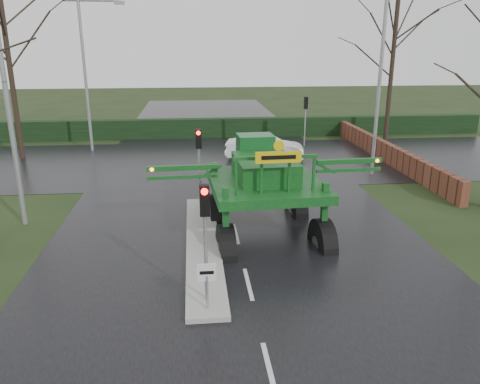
{
  "coord_description": "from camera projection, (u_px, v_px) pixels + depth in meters",
  "views": [
    {
      "loc": [
        -1.57,
        -12.71,
        7.01
      ],
      "look_at": [
        0.07,
        3.1,
        2.0
      ],
      "focal_mm": 35.0,
      "sensor_mm": 36.0,
      "label": 1
    }
  ],
  "objects": [
    {
      "name": "road_cross",
      "position": [
        218.0,
        161.0,
        29.49
      ],
      "size": [
        80.0,
        12.0,
        0.02
      ],
      "primitive_type": "cube",
      "color": "black",
      "rests_on": "ground"
    },
    {
      "name": "brick_wall",
      "position": [
        379.0,
        148.0,
        30.35
      ],
      "size": [
        0.4,
        20.0,
        1.2
      ],
      "primitive_type": "cube",
      "color": "#592D1E",
      "rests_on": "ground"
    },
    {
      "name": "median_island",
      "position": [
        203.0,
        244.0,
        17.01
      ],
      "size": [
        1.2,
        10.0,
        0.16
      ],
      "primitive_type": "cube",
      "color": "gray",
      "rests_on": "ground"
    },
    {
      "name": "crop_sprayer",
      "position": [
        225.0,
        186.0,
        16.13
      ],
      "size": [
        8.91,
        5.75,
        4.98
      ],
      "rotation": [
        0.0,
        0.0,
        0.05
      ],
      "color": "black",
      "rests_on": "ground"
    },
    {
      "name": "ground",
      "position": [
        248.0,
        284.0,
        14.32
      ],
      "size": [
        140.0,
        140.0,
        0.0
      ],
      "primitive_type": "plane",
      "color": "black",
      "rests_on": "ground"
    },
    {
      "name": "white_sedan",
      "position": [
        264.0,
        160.0,
        29.81
      ],
      "size": [
        5.14,
        2.71,
        1.61
      ],
      "primitive_type": "imported",
      "rotation": [
        0.0,
        0.0,
        1.36
      ],
      "color": "white",
      "rests_on": "ground"
    },
    {
      "name": "traffic_signal_mid",
      "position": [
        199.0,
        150.0,
        20.52
      ],
      "size": [
        0.26,
        0.33,
        3.52
      ],
      "color": "gray",
      "rests_on": "ground"
    },
    {
      "name": "street_light_left_near",
      "position": [
        12.0,
        74.0,
        17.4
      ],
      "size": [
        3.85,
        0.3,
        10.0
      ],
      "color": "gray",
      "rests_on": "ground"
    },
    {
      "name": "road_main",
      "position": [
        225.0,
        189.0,
        23.8
      ],
      "size": [
        14.0,
        80.0,
        0.02
      ],
      "primitive_type": "cube",
      "color": "black",
      "rests_on": "ground"
    },
    {
      "name": "tree_right_far",
      "position": [
        393.0,
        52.0,
        33.56
      ],
      "size": [
        7.0,
        7.0,
        12.05
      ],
      "color": "black",
      "rests_on": "ground"
    },
    {
      "name": "street_light_left_far",
      "position": [
        89.0,
        61.0,
        30.68
      ],
      "size": [
        3.85,
        0.3,
        10.0
      ],
      "color": "gray",
      "rests_on": "ground"
    },
    {
      "name": "traffic_signal_near",
      "position": [
        205.0,
        219.0,
        12.45
      ],
      "size": [
        0.26,
        0.33,
        3.52
      ],
      "color": "gray",
      "rests_on": "ground"
    },
    {
      "name": "hedge_row",
      "position": [
        212.0,
        128.0,
        36.86
      ],
      "size": [
        44.0,
        0.9,
        1.5
      ],
      "primitive_type": "cube",
      "color": "black",
      "rests_on": "ground"
    },
    {
      "name": "traffic_signal_far",
      "position": [
        306.0,
        110.0,
        33.16
      ],
      "size": [
        0.26,
        0.33,
        3.52
      ],
      "rotation": [
        0.0,
        0.0,
        3.14
      ],
      "color": "gray",
      "rests_on": "ground"
    },
    {
      "name": "keep_left_sign",
      "position": [
        207.0,
        279.0,
        12.45
      ],
      "size": [
        0.5,
        0.07,
        1.35
      ],
      "color": "gray",
      "rests_on": "ground"
    },
    {
      "name": "tree_left_far",
      "position": [
        6.0,
        42.0,
        28.02
      ],
      "size": [
        7.7,
        7.7,
        13.26
      ],
      "color": "black",
      "rests_on": "ground"
    },
    {
      "name": "street_light_right",
      "position": [
        375.0,
        65.0,
        24.7
      ],
      "size": [
        3.85,
        0.3,
        10.0
      ],
      "color": "gray",
      "rests_on": "ground"
    }
  ]
}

